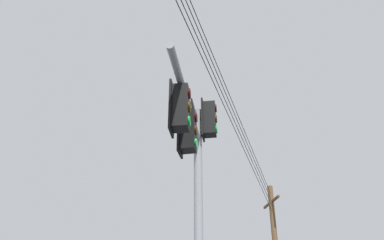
% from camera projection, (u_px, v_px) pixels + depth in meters
% --- Properties ---
extents(signal_mast_assembly, '(1.72, 3.74, 7.17)m').
position_uv_depth(signal_mast_assembly, '(194.00, 165.00, 8.99)').
color(signal_mast_assembly, gray).
rests_on(signal_mast_assembly, ground).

